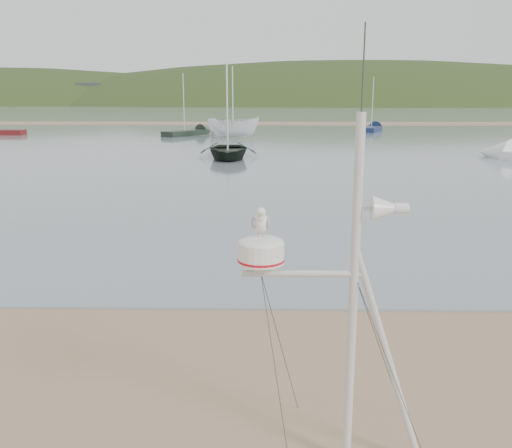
{
  "coord_description": "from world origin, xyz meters",
  "views": [
    {
      "loc": [
        1.84,
        -5.44,
        3.92
      ],
      "look_at": [
        1.73,
        1.0,
        2.38
      ],
      "focal_mm": 38.0,
      "sensor_mm": 36.0,
      "label": 1
    }
  ],
  "objects_px": {
    "boat_dark": "(227,117)",
    "boat_white": "(233,110)",
    "sailboat_dark_mid": "(196,132)",
    "sailboat_blue_far": "(374,128)",
    "mast_rig": "(345,372)"
  },
  "relations": [
    {
      "from": "boat_dark",
      "to": "boat_white",
      "type": "height_order",
      "value": "boat_dark"
    },
    {
      "from": "boat_dark",
      "to": "sailboat_dark_mid",
      "type": "bearing_deg",
      "value": 99.23
    },
    {
      "from": "boat_dark",
      "to": "sailboat_blue_far",
      "type": "bearing_deg",
      "value": 58.82
    },
    {
      "from": "mast_rig",
      "to": "sailboat_dark_mid",
      "type": "xyz_separation_m",
      "value": [
        -7.77,
        48.96,
        -0.8
      ]
    },
    {
      "from": "boat_dark",
      "to": "sailboat_dark_mid",
      "type": "relative_size",
      "value": 0.8
    },
    {
      "from": "sailboat_dark_mid",
      "to": "sailboat_blue_far",
      "type": "bearing_deg",
      "value": 18.93
    },
    {
      "from": "mast_rig",
      "to": "boat_dark",
      "type": "height_order",
      "value": "boat_dark"
    },
    {
      "from": "boat_white",
      "to": "sailboat_dark_mid",
      "type": "height_order",
      "value": "sailboat_dark_mid"
    },
    {
      "from": "sailboat_dark_mid",
      "to": "boat_white",
      "type": "bearing_deg",
      "value": -49.82
    },
    {
      "from": "mast_rig",
      "to": "boat_dark",
      "type": "relative_size",
      "value": 0.9
    },
    {
      "from": "boat_dark",
      "to": "mast_rig",
      "type": "bearing_deg",
      "value": -86.9
    },
    {
      "from": "boat_white",
      "to": "sailboat_dark_mid",
      "type": "xyz_separation_m",
      "value": [
        -3.96,
        4.7,
        -2.27
      ]
    },
    {
      "from": "boat_dark",
      "to": "sailboat_blue_far",
      "type": "relative_size",
      "value": 0.81
    },
    {
      "from": "mast_rig",
      "to": "boat_white",
      "type": "relative_size",
      "value": 0.9
    },
    {
      "from": "sailboat_blue_far",
      "to": "boat_dark",
      "type": "bearing_deg",
      "value": -117.86
    }
  ]
}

